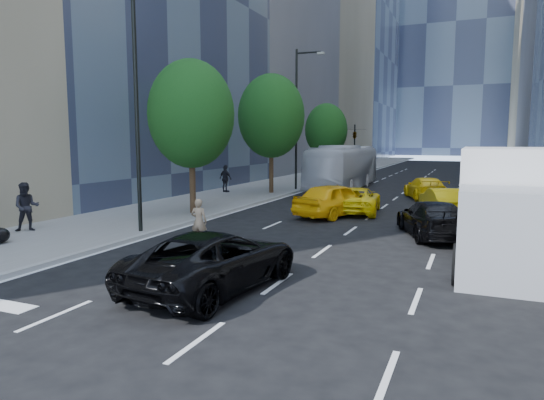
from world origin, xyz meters
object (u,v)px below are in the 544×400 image
at_px(box_truck, 506,205).
at_px(city_bus, 344,167).
at_px(skateboarder, 199,224).
at_px(black_sedan_lincoln, 215,260).
at_px(black_sedan_mercedes, 432,219).

bearing_deg(box_truck, city_bus, 117.19).
distance_m(skateboarder, box_truck, 9.97).
distance_m(skateboarder, city_bus, 21.76).
xyz_separation_m(black_sedan_lincoln, city_bus, (-3.32, 25.74, 0.93)).
bearing_deg(black_sedan_lincoln, city_bus, -76.06).
xyz_separation_m(skateboarder, black_sedan_mercedes, (7.40, 5.00, -0.09)).
bearing_deg(skateboarder, city_bus, -97.28).
bearing_deg(black_sedan_mercedes, skateboarder, 14.35).
relative_size(black_sedan_lincoln, box_truck, 0.73).
bearing_deg(black_sedan_mercedes, box_truck, 106.84).
height_order(skateboarder, black_sedan_mercedes, skateboarder).
height_order(skateboarder, box_truck, box_truck).
relative_size(black_sedan_mercedes, city_bus, 0.41).
relative_size(skateboarder, city_bus, 0.13).
xyz_separation_m(black_sedan_mercedes, box_truck, (2.35, -3.17, 1.07)).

